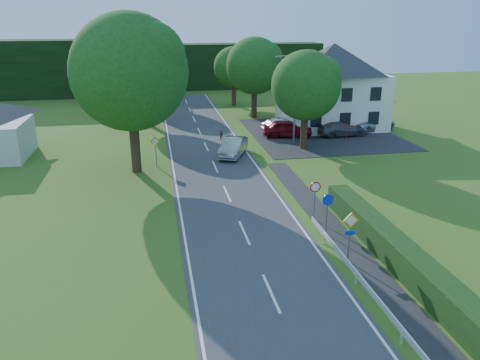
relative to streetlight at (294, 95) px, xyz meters
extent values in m
cube|color=#3A3A3D|center=(-8.06, -10.00, -4.44)|extent=(7.00, 80.00, 0.04)
cube|color=black|center=(-3.11, -28.00, -4.44)|extent=(1.50, 44.00, 0.04)
cube|color=black|center=(3.94, 3.00, -4.44)|extent=(14.00, 16.00, 0.04)
cube|color=white|center=(-11.31, -10.00, -4.42)|extent=(0.12, 80.00, 0.01)
cube|color=white|center=(-4.81, -10.00, -4.42)|extent=(0.12, 80.00, 0.01)
cube|color=black|center=(-0.06, 36.00, -0.96)|extent=(30.00, 5.00, 7.00)
cube|color=white|center=(5.94, 6.00, -1.66)|extent=(10.00, 8.00, 5.60)
pyramid|color=#26272B|center=(5.94, 6.00, 2.64)|extent=(10.60, 8.40, 3.00)
cylinder|color=slate|center=(0.14, 0.00, -0.46)|extent=(0.16, 0.16, 8.00)
cylinder|color=slate|center=(-0.66, 0.00, 3.44)|extent=(1.70, 0.10, 0.10)
cube|color=slate|center=(-1.56, 0.00, 3.39)|extent=(0.50, 0.18, 0.12)
cylinder|color=slate|center=(-3.76, -22.00, -3.26)|extent=(0.07, 0.07, 2.40)
cube|color=#DDBD0B|center=(-3.76, -22.03, -2.26)|extent=(0.78, 0.04, 0.78)
cube|color=white|center=(-3.76, -22.03, -2.26)|extent=(0.57, 0.05, 0.57)
cube|color=#0C30C2|center=(-3.76, -22.03, -2.91)|extent=(0.50, 0.04, 0.22)
cylinder|color=slate|center=(-3.76, -19.00, -3.36)|extent=(0.07, 0.07, 2.20)
cylinder|color=#0C30C2|center=(-3.76, -19.03, -2.41)|extent=(0.64, 0.04, 0.64)
cylinder|color=slate|center=(-3.76, -17.00, -3.36)|extent=(0.07, 0.07, 2.20)
cylinder|color=red|center=(-3.76, -17.03, -2.41)|extent=(0.64, 0.04, 0.64)
cylinder|color=white|center=(-3.76, -17.05, -2.41)|extent=(0.48, 0.04, 0.48)
cylinder|color=slate|center=(-12.56, -5.00, -3.36)|extent=(0.07, 0.07, 2.20)
cube|color=#DDBD0B|center=(-12.56, -5.03, -2.41)|extent=(0.78, 0.04, 0.78)
cube|color=white|center=(-12.56, -5.03, -2.41)|extent=(0.57, 0.05, 0.57)
imported|color=#A3A4A8|center=(-6.13, -3.22, -3.67)|extent=(3.30, 4.85, 1.51)
imported|color=black|center=(-6.26, 2.84, -3.97)|extent=(0.96, 1.80, 0.90)
imported|color=maroon|center=(0.19, 2.28, -3.61)|extent=(5.07, 2.75, 1.64)
imported|color=#A09FA4|center=(0.27, 3.95, -3.70)|extent=(4.61, 2.28, 1.45)
imported|color=#4E4E54|center=(5.48, 1.62, -3.74)|extent=(4.80, 2.17, 1.37)
imported|color=#B5B6BC|center=(9.49, 3.30, -3.68)|extent=(5.84, 4.20, 1.48)
imported|color=red|center=(5.19, -0.48, -3.53)|extent=(2.57, 2.59, 1.79)
camera|label=1|loc=(-12.52, -40.71, 6.78)|focal=35.00mm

